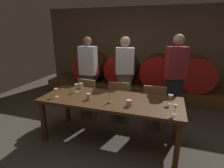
{
  "coord_description": "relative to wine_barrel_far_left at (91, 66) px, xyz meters",
  "views": [
    {
      "loc": [
        0.76,
        -2.39,
        1.85
      ],
      "look_at": [
        -0.17,
        0.52,
        0.9
      ],
      "focal_mm": 28.26,
      "sensor_mm": 36.0,
      "label": 1
    }
  ],
  "objects": [
    {
      "name": "wine_glass_center_right",
      "position": [
        2.29,
        -2.2,
        0.1
      ],
      "size": [
        0.08,
        0.08,
        0.15
      ],
      "color": "silver",
      "rests_on": "dining_table"
    },
    {
      "name": "wine_barrel_far_left",
      "position": [
        0.0,
        0.0,
        0.0
      ],
      "size": [
        0.86,
        0.8,
        0.86
      ],
      "color": "#513319",
      "rests_on": "barrel_shelf"
    },
    {
      "name": "wine_glass_far_right",
      "position": [
        2.36,
        -2.54,
        0.09
      ],
      "size": [
        0.06,
        0.06,
        0.15
      ],
      "color": "white",
      "rests_on": "dining_table"
    },
    {
      "name": "wine_barrel_far_right",
      "position": [
        2.91,
        0.0,
        0.0
      ],
      "size": [
        0.86,
        0.8,
        0.86
      ],
      "color": "brown",
      "rests_on": "barrel_shelf"
    },
    {
      "name": "guest_right",
      "position": [
        2.37,
        -1.21,
        0.14
      ],
      "size": [
        0.44,
        0.36,
        1.77
      ],
      "rotation": [
        0.0,
        0.0,
        3.51
      ],
      "color": "black",
      "rests_on": "ground"
    },
    {
      "name": "cup_right",
      "position": [
        1.71,
        -2.45,
        0.04
      ],
      "size": [
        0.08,
        0.08,
        0.09
      ],
      "primitive_type": "cylinder",
      "color": "beige",
      "rests_on": "dining_table"
    },
    {
      "name": "cup_left",
      "position": [
        0.64,
        -1.91,
        0.04
      ],
      "size": [
        0.08,
        0.08,
        0.09
      ],
      "primitive_type": "cylinder",
      "color": "white",
      "rests_on": "dining_table"
    },
    {
      "name": "back_wall",
      "position": [
        1.45,
        0.55,
        0.46
      ],
      "size": [
        6.06,
        0.24,
        2.47
      ],
      "primitive_type": "cube",
      "color": "brown",
      "rests_on": "ground"
    },
    {
      "name": "wine_barrel_center_right",
      "position": [
        1.96,
        0.0,
        0.0
      ],
      "size": [
        0.86,
        0.8,
        0.86
      ],
      "color": "#513319",
      "rests_on": "barrel_shelf"
    },
    {
      "name": "chair_left",
      "position": [
        0.67,
        -1.6,
        -0.29
      ],
      "size": [
        0.44,
        0.44,
        0.88
      ],
      "rotation": [
        0.0,
        0.0,
        3.03
      ],
      "color": "olive",
      "rests_on": "ground"
    },
    {
      "name": "dining_table",
      "position": [
        1.36,
        -2.27,
        -0.08
      ],
      "size": [
        2.29,
        0.86,
        0.77
      ],
      "color": "#4C2D16",
      "rests_on": "ground"
    },
    {
      "name": "candle_center",
      "position": [
        1.4,
        -2.44,
        0.04
      ],
      "size": [
        0.05,
        0.05,
        0.19
      ],
      "color": "olive",
      "rests_on": "dining_table"
    },
    {
      "name": "guest_left",
      "position": [
        0.46,
        -1.17,
        0.09
      ],
      "size": [
        0.38,
        0.24,
        1.7
      ],
      "rotation": [
        0.0,
        0.0,
        3.15
      ],
      "color": "#33384C",
      "rests_on": "ground"
    },
    {
      "name": "wine_glass_center_left",
      "position": [
        0.68,
        -2.14,
        0.1
      ],
      "size": [
        0.07,
        0.07,
        0.15
      ],
      "color": "white",
      "rests_on": "dining_table"
    },
    {
      "name": "barrel_shelf",
      "position": [
        1.45,
        0.0,
        -0.6
      ],
      "size": [
        5.45,
        0.9,
        0.35
      ],
      "primitive_type": "cube",
      "color": "brown",
      "rests_on": "ground"
    },
    {
      "name": "chair_center",
      "position": [
        1.33,
        -1.6,
        -0.29
      ],
      "size": [
        0.44,
        0.44,
        0.88
      ],
      "rotation": [
        0.0,
        0.0,
        3.24
      ],
      "color": "olive",
      "rests_on": "ground"
    },
    {
      "name": "cup_center",
      "position": [
        1.04,
        -2.4,
        0.04
      ],
      "size": [
        0.07,
        0.07,
        0.1
      ],
      "primitive_type": "cylinder",
      "color": "beige",
      "rests_on": "dining_table"
    },
    {
      "name": "wine_glass_far_left",
      "position": [
        0.47,
        -2.47,
        0.1
      ],
      "size": [
        0.07,
        0.07,
        0.15
      ],
      "color": "silver",
      "rests_on": "dining_table"
    },
    {
      "name": "ground_plane",
      "position": [
        1.45,
        -2.43,
        -0.77
      ],
      "size": [
        7.87,
        7.87,
        0.0
      ],
      "primitive_type": "plane",
      "color": "#4C443A"
    },
    {
      "name": "chair_right",
      "position": [
        2.02,
        -1.63,
        -0.29
      ],
      "size": [
        0.42,
        0.42,
        0.88
      ],
      "rotation": [
        0.0,
        0.0,
        3.2
      ],
      "color": "olive",
      "rests_on": "ground"
    },
    {
      "name": "guest_center",
      "position": [
        1.33,
        -1.18,
        0.11
      ],
      "size": [
        0.43,
        0.33,
        1.72
      ],
      "rotation": [
        0.0,
        0.0,
        3.4
      ],
      "color": "brown",
      "rests_on": "ground"
    },
    {
      "name": "wine_barrel_center_left",
      "position": [
        0.98,
        0.0,
        0.0
      ],
      "size": [
        0.86,
        0.8,
        0.86
      ],
      "color": "brown",
      "rests_on": "barrel_shelf"
    }
  ]
}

